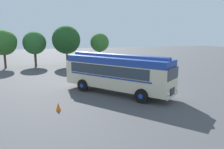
% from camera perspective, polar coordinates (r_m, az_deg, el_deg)
% --- Properties ---
extents(ground_plane, '(120.00, 120.00, 0.00)m').
position_cam_1_polar(ground_plane, '(19.74, 3.36, -4.66)').
color(ground_plane, '#474749').
extents(vintage_bus, '(8.13, 9.45, 3.49)m').
position_cam_1_polar(vintage_bus, '(19.08, 1.35, 0.65)').
color(vintage_bus, beige).
rests_on(vintage_bus, ground).
extents(car_near_left, '(2.18, 4.31, 1.66)m').
position_cam_1_polar(car_near_left, '(30.42, -6.22, 2.37)').
color(car_near_left, navy).
rests_on(car_near_left, ground).
extents(car_mid_left, '(2.31, 4.36, 1.66)m').
position_cam_1_polar(car_mid_left, '(31.39, -1.66, 2.69)').
color(car_mid_left, silver).
rests_on(car_mid_left, ground).
extents(car_mid_right, '(2.14, 4.29, 1.66)m').
position_cam_1_polar(car_mid_right, '(32.17, 3.07, 2.87)').
color(car_mid_right, '#B7BABF').
rests_on(car_mid_right, ground).
extents(tree_far_left, '(3.87, 3.80, 5.77)m').
position_cam_1_polar(tree_far_left, '(36.48, -26.29, 7.60)').
color(tree_far_left, '#4C3823').
rests_on(tree_far_left, ground).
extents(tree_left_of_centre, '(3.64, 3.64, 5.55)m').
position_cam_1_polar(tree_left_of_centre, '(37.18, -19.78, 7.70)').
color(tree_left_of_centre, '#4C3823').
rests_on(tree_left_of_centre, ground).
extents(tree_centre, '(4.49, 4.49, 6.45)m').
position_cam_1_polar(tree_centre, '(36.05, -11.98, 8.90)').
color(tree_centre, '#4C3823').
rests_on(tree_centre, ground).
extents(tree_right_of_centre, '(3.15, 3.15, 5.28)m').
position_cam_1_polar(tree_right_of_centre, '(37.18, -3.35, 8.42)').
color(tree_right_of_centre, '#4C3823').
rests_on(tree_right_of_centre, ground).
extents(traffic_cone, '(0.36, 0.36, 0.55)m').
position_cam_1_polar(traffic_cone, '(15.56, -13.86, -8.17)').
color(traffic_cone, orange).
rests_on(traffic_cone, ground).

